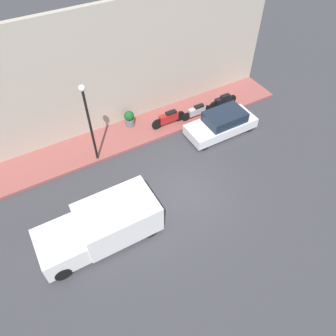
% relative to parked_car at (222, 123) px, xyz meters
% --- Properties ---
extents(ground_plane, '(60.00, 60.00, 0.00)m').
position_rel_parked_car_xyz_m(ground_plane, '(-2.83, 4.19, -0.62)').
color(ground_plane, '#38383D').
extents(sidewalk, '(2.37, 18.21, 0.15)m').
position_rel_parked_car_xyz_m(sidewalk, '(2.33, 4.19, -0.54)').
color(sidewalk, '#934C47').
rests_on(sidewalk, ground_plane).
extents(building_facade, '(0.30, 18.21, 6.75)m').
position_rel_parked_car_xyz_m(building_facade, '(3.66, 4.19, 2.76)').
color(building_facade, '#B2A899').
rests_on(building_facade, ground_plane).
extents(parked_car, '(1.66, 3.98, 1.29)m').
position_rel_parked_car_xyz_m(parked_car, '(0.00, 0.00, 0.00)').
color(parked_car, silver).
rests_on(parked_car, ground_plane).
extents(delivery_van, '(2.09, 4.98, 1.63)m').
position_rel_parked_car_xyz_m(delivery_van, '(-3.08, 8.38, 0.23)').
color(delivery_van, white).
rests_on(delivery_van, ground_plane).
extents(motorcycle_red, '(0.30, 2.12, 0.87)m').
position_rel_parked_car_xyz_m(motorcycle_red, '(1.87, 2.34, 0.01)').
color(motorcycle_red, '#B21E1E').
rests_on(motorcycle_red, sidewalk).
extents(motorcycle_black, '(0.30, 1.98, 0.82)m').
position_rel_parked_car_xyz_m(motorcycle_black, '(1.68, -1.30, -0.02)').
color(motorcycle_black, black).
rests_on(motorcycle_black, sidewalk).
extents(scooter_silver, '(0.30, 1.96, 0.75)m').
position_rel_parked_car_xyz_m(scooter_silver, '(1.69, 0.56, -0.06)').
color(scooter_silver, '#B7B7BF').
rests_on(scooter_silver, sidewalk).
extents(streetlamp, '(0.31, 0.31, 4.40)m').
position_rel_parked_car_xyz_m(streetlamp, '(1.36, 6.91, 2.31)').
color(streetlamp, black).
rests_on(streetlamp, sidewalk).
extents(potted_plant, '(0.57, 0.57, 0.95)m').
position_rel_parked_car_xyz_m(potted_plant, '(2.93, 4.31, 0.02)').
color(potted_plant, slate).
rests_on(potted_plant, sidewalk).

